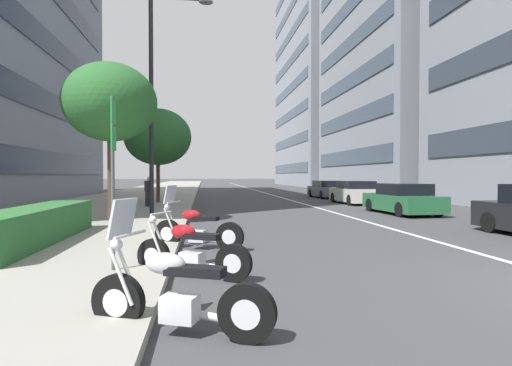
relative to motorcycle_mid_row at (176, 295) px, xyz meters
name	(u,v)px	position (x,y,z in m)	size (l,w,h in m)	color
sidewalk_right_plaza	(145,195)	(30.39, 4.51, -0.36)	(160.00, 8.47, 0.15)	gray
lane_centre_stripe	(264,193)	(35.39, -6.32, -0.43)	(110.00, 0.16, 0.01)	silver
motorcycle_mid_row	(176,295)	(0.00, 0.00, 0.00)	(0.97, 2.01, 1.47)	black
motorcycle_by_sign_pole	(191,253)	(2.49, -0.08, -0.02)	(1.14, 1.95, 1.09)	black
motorcycle_second_in_row	(196,230)	(5.13, -0.13, 0.01)	(1.10, 2.08, 1.49)	black
car_lead_in_lane	(402,200)	(12.78, -9.18, 0.20)	(4.34, 2.03, 1.36)	#236038
car_far_down_avenue	(355,193)	(19.32, -9.47, 0.23)	(4.36, 1.89, 1.39)	beige
car_mid_block_traffic	(327,189)	(25.87, -9.76, 0.20)	(4.45, 1.98, 1.32)	#4C515B
parking_sign_by_curb	(113,162)	(2.56, 1.19, 1.52)	(0.32, 0.06, 2.89)	#47494C
street_lamp_with_banners	(160,85)	(12.70, 1.45, 5.02)	(1.26, 2.63, 8.96)	#232326
clipped_hedge_bed	(34,225)	(5.64, 3.63, 0.13)	(5.64, 1.10, 0.82)	#28602D
street_tree_mid_sidewalk	(110,103)	(10.37, 2.92, 3.84)	(3.22, 3.22, 5.50)	#473323
street_tree_far_plaza	(158,137)	(20.07, 2.34, 3.55)	(3.90, 3.90, 5.50)	#473323
pedestrian_on_plaza	(149,192)	(16.69, 2.42, 0.47)	(0.44, 0.48, 1.52)	#2D2D33
office_tower_near_left	(345,80)	(63.77, -24.82, 17.79)	(28.10, 19.89, 36.45)	gray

